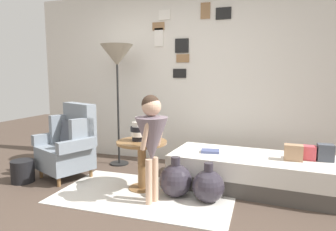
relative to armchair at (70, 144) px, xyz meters
name	(u,v)px	position (x,y,z in m)	size (l,w,h in m)	color
ground_plane	(124,213)	(1.16, -0.76, -0.44)	(12.00, 12.00, 0.00)	#4C3D33
gallery_wall	(179,78)	(1.16, 1.19, 0.86)	(4.80, 0.12, 2.60)	silver
rug	(145,194)	(1.19, -0.28, -0.43)	(1.97, 1.13, 0.01)	silver
armchair	(70,144)	(0.00, 0.00, 0.00)	(0.89, 0.80, 0.97)	olive
daybed	(252,172)	(2.32, 0.30, -0.24)	(1.96, 0.96, 0.40)	#4C4742
pillow_head	(325,153)	(3.10, 0.31, 0.06)	(0.17, 0.12, 0.19)	#474C56
pillow_mid	(305,152)	(2.89, 0.32, 0.04)	(0.22, 0.12, 0.16)	#D64C56
pillow_back	(293,153)	(2.76, 0.24, 0.05)	(0.20, 0.12, 0.18)	tan
side_table	(142,155)	(1.09, -0.13, -0.02)	(0.59, 0.59, 0.58)	olive
vase_striped	(138,131)	(1.05, -0.12, 0.26)	(0.18, 0.18, 0.29)	black
floor_lamp	(117,59)	(0.36, 0.70, 1.14)	(0.47, 0.47, 1.79)	black
person_child	(152,135)	(1.34, -0.46, 0.30)	(0.34, 0.34, 1.15)	#D8AD8E
book_on_daybed	(210,151)	(1.82, 0.29, -0.02)	(0.22, 0.16, 0.03)	#4E5A8C
demijohn_near	(176,180)	(1.53, -0.21, -0.25)	(0.36, 0.36, 0.45)	#332D38
demijohn_far	(208,186)	(1.90, -0.25, -0.26)	(0.34, 0.34, 0.43)	#332D38
magazine_basket	(23,171)	(-0.44, -0.37, -0.30)	(0.28, 0.28, 0.28)	black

